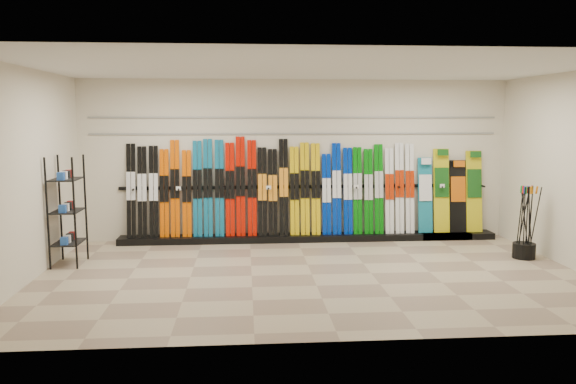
{
  "coord_description": "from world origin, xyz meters",
  "views": [
    {
      "loc": [
        -0.97,
        -8.0,
        2.31
      ],
      "look_at": [
        -0.28,
        1.0,
        1.1
      ],
      "focal_mm": 35.0,
      "sensor_mm": 36.0,
      "label": 1
    }
  ],
  "objects": [
    {
      "name": "left_wall",
      "position": [
        -4.0,
        0.0,
        1.5
      ],
      "size": [
        0.0,
        5.0,
        5.0
      ],
      "primitive_type": "plane",
      "rotation": [
        1.57,
        0.0,
        1.57
      ],
      "color": "beige",
      "rests_on": "floor"
    },
    {
      "name": "floor",
      "position": [
        0.0,
        0.0,
        0.0
      ],
      "size": [
        8.0,
        8.0,
        0.0
      ],
      "primitive_type": "plane",
      "color": "#8A725F",
      "rests_on": "ground"
    },
    {
      "name": "accessory_rack",
      "position": [
        -3.75,
        0.89,
        0.86
      ],
      "size": [
        0.4,
        0.6,
        1.71
      ],
      "primitive_type": "cube",
      "color": "black",
      "rests_on": "floor"
    },
    {
      "name": "slatwall_rail_0",
      "position": [
        0.0,
        2.48,
        2.0
      ],
      "size": [
        7.6,
        0.02,
        0.03
      ],
      "primitive_type": "cube",
      "color": "gray",
      "rests_on": "back_wall"
    },
    {
      "name": "ceiling",
      "position": [
        0.0,
        0.0,
        3.0
      ],
      "size": [
        8.0,
        8.0,
        0.0
      ],
      "primitive_type": "plane",
      "rotation": [
        3.14,
        0.0,
        0.0
      ],
      "color": "silver",
      "rests_on": "back_wall"
    },
    {
      "name": "ski_rack_base",
      "position": [
        0.22,
        2.28,
        0.06
      ],
      "size": [
        8.0,
        0.4,
        0.12
      ],
      "primitive_type": "cube",
      "color": "black",
      "rests_on": "floor"
    },
    {
      "name": "skis",
      "position": [
        -0.47,
        2.35,
        0.96
      ],
      "size": [
        5.37,
        0.27,
        1.83
      ],
      "color": "black",
      "rests_on": "ski_rack_base"
    },
    {
      "name": "ski_poles",
      "position": [
        3.61,
        0.68,
        0.61
      ],
      "size": [
        0.31,
        0.23,
        1.18
      ],
      "color": "black",
      "rests_on": "pole_bin"
    },
    {
      "name": "slatwall_rail_1",
      "position": [
        0.0,
        2.48,
        2.3
      ],
      "size": [
        7.6,
        0.02,
        0.03
      ],
      "primitive_type": "cube",
      "color": "gray",
      "rests_on": "back_wall"
    },
    {
      "name": "snowboards",
      "position": [
        2.95,
        2.35,
        0.86
      ],
      "size": [
        1.25,
        0.24,
        1.59
      ],
      "color": "#14728C",
      "rests_on": "ski_rack_base"
    },
    {
      "name": "back_wall",
      "position": [
        0.0,
        2.5,
        1.5
      ],
      "size": [
        8.0,
        0.0,
        8.0
      ],
      "primitive_type": "plane",
      "rotation": [
        1.57,
        0.0,
        0.0
      ],
      "color": "beige",
      "rests_on": "floor"
    },
    {
      "name": "pole_bin",
      "position": [
        3.6,
        0.7,
        0.12
      ],
      "size": [
        0.36,
        0.36,
        0.25
      ],
      "primitive_type": "cylinder",
      "color": "black",
      "rests_on": "floor"
    }
  ]
}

